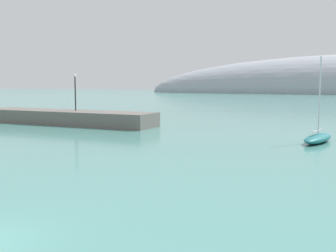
% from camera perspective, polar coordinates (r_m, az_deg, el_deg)
% --- Properties ---
extents(breakwater_rocks, '(25.51, 5.82, 1.77)m').
position_cam_1_polar(breakwater_rocks, '(54.16, -14.44, 1.21)').
color(breakwater_rocks, '#66605B').
rests_on(breakwater_rocks, ground).
extents(sailboat_teal_mid_mooring, '(2.94, 6.23, 7.70)m').
position_cam_1_polar(sailboat_teal_mid_mooring, '(38.50, 20.58, -1.57)').
color(sailboat_teal_mid_mooring, '#1E6B70').
rests_on(sailboat_teal_mid_mooring, water).
extents(harbor_lamp_post, '(0.36, 0.36, 4.74)m').
position_cam_1_polar(harbor_lamp_post, '(53.24, -13.09, 5.23)').
color(harbor_lamp_post, black).
rests_on(harbor_lamp_post, breakwater_rocks).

